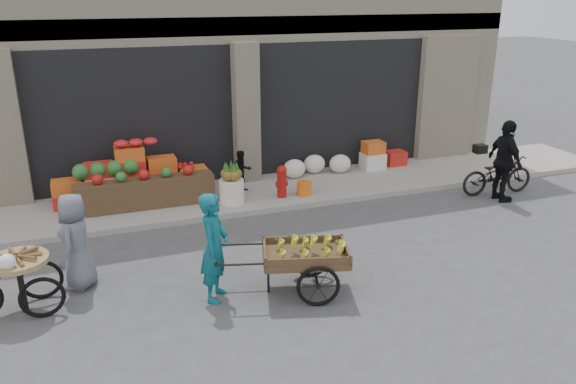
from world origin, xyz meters
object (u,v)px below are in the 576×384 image
object	(u,v)px
bicycle	(497,175)
cyclist	(505,161)
fire_hydrant	(282,180)
vendor_grey	(76,241)
orange_bucket	(304,188)
banana_cart	(302,252)
pineapple_bin	(232,191)
seated_person	(242,171)
vendor_woman	(214,247)
tricycle_cart	(19,276)

from	to	relation	value
bicycle	cyclist	size ratio (longest dim) A/B	0.96
fire_hydrant	vendor_grey	world-z (taller)	vendor_grey
orange_bucket	banana_cart	size ratio (longest dim) A/B	0.14
pineapple_bin	banana_cart	world-z (taller)	banana_cart
seated_person	bicycle	distance (m)	5.71
fire_hydrant	cyclist	bearing A→B (deg)	-19.08
banana_cart	cyclist	size ratio (longest dim) A/B	1.29
vendor_grey	cyclist	world-z (taller)	cyclist
orange_bucket	cyclist	world-z (taller)	cyclist
vendor_woman	tricycle_cart	bearing A→B (deg)	107.74
orange_bucket	tricycle_cart	world-z (taller)	tricycle_cart
fire_hydrant	vendor_woman	distance (m)	4.16
seated_person	vendor_woman	xyz separation A→B (m)	(-1.57, -4.12, 0.24)
banana_cart	cyclist	distance (m)	5.94
fire_hydrant	tricycle_cart	xyz separation A→B (m)	(-4.94, -2.90, 0.06)
tricycle_cart	fire_hydrant	bearing A→B (deg)	26.90
bicycle	cyclist	world-z (taller)	cyclist
fire_hydrant	seated_person	size ratio (longest dim) A/B	0.76
seated_person	orange_bucket	bearing A→B (deg)	-40.26
fire_hydrant	banana_cart	xyz separation A→B (m)	(-1.00, -3.73, 0.15)
orange_bucket	cyclist	xyz separation A→B (m)	(4.02, -1.51, 0.62)
orange_bucket	seated_person	distance (m)	1.42
seated_person	tricycle_cart	distance (m)	5.53
banana_cart	vendor_woman	bearing A→B (deg)	-175.84
vendor_woman	vendor_grey	size ratio (longest dim) A/B	1.09
fire_hydrant	bicycle	bearing A→B (deg)	-13.85
orange_bucket	vendor_grey	bearing A→B (deg)	-153.26
vendor_woman	vendor_grey	distance (m)	2.17
tricycle_cart	vendor_grey	bearing A→B (deg)	29.15
seated_person	cyclist	world-z (taller)	cyclist
vendor_woman	vendor_grey	bearing A→B (deg)	90.25
tricycle_cart	cyclist	distance (m)	9.56
pineapple_bin	bicycle	size ratio (longest dim) A/B	0.30
vendor_grey	banana_cart	bearing A→B (deg)	89.66
pineapple_bin	fire_hydrant	size ratio (longest dim) A/B	0.73
cyclist	tricycle_cart	bearing A→B (deg)	102.91
pineapple_bin	seated_person	world-z (taller)	seated_person
pineapple_bin	vendor_woman	bearing A→B (deg)	-108.45
seated_person	cyclist	bearing A→B (deg)	-32.98
fire_hydrant	cyclist	world-z (taller)	cyclist
banana_cart	vendor_grey	bearing A→B (deg)	172.93
fire_hydrant	orange_bucket	world-z (taller)	fire_hydrant
orange_bucket	cyclist	distance (m)	4.34
banana_cart	vendor_woman	distance (m)	1.31
fire_hydrant	tricycle_cart	size ratio (longest dim) A/B	0.49
orange_bucket	bicycle	size ratio (longest dim) A/B	0.19
fire_hydrant	bicycle	world-z (taller)	bicycle
vendor_woman	banana_cart	bearing A→B (deg)	-71.83
pineapple_bin	bicycle	world-z (taller)	bicycle
pineapple_bin	vendor_grey	xyz separation A→B (m)	(-3.06, -2.45, 0.39)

